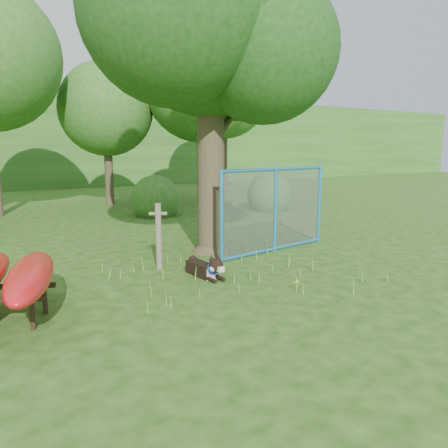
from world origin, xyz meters
TOP-DOWN VIEW (x-y plane):
  - ground at (0.00, 0.00)m, footprint 80.00×80.00m
  - oak_tree at (0.86, 2.99)m, footprint 6.07×5.27m
  - wooden_post at (-0.76, 2.19)m, footprint 0.36×0.22m
  - husky_dog at (-0.24, 1.14)m, footprint 0.35×1.19m
  - fence_section at (2.25, 2.21)m, footprint 3.43×0.62m
  - wildflower_clump at (0.67, -0.43)m, footprint 0.10×0.08m
  - bg_tree_c at (1.50, 13.00)m, footprint 4.00×4.00m
  - bg_tree_d at (5.00, 11.00)m, footprint 4.80×4.80m
  - bg_tree_e at (8.00, 14.00)m, footprint 4.60×4.60m
  - shrub_right at (6.50, 8.00)m, footprint 1.80×1.80m
  - shrub_mid at (2.00, 9.00)m, footprint 1.80×1.80m
  - wooded_hillside at (0.00, 28.00)m, footprint 80.00×12.00m

SIDE VIEW (x-z plane):
  - ground at x=0.00m, z-range 0.00..0.00m
  - shrub_right at x=6.50m, z-range -0.90..0.90m
  - shrub_mid at x=2.00m, z-range -0.90..0.90m
  - wildflower_clump at x=0.67m, z-range 0.06..0.27m
  - husky_dog at x=-0.24m, z-range -0.08..0.45m
  - wooden_post at x=-0.76m, z-range 0.04..1.40m
  - fence_section at x=2.25m, z-range -0.67..2.70m
  - wooded_hillside at x=0.00m, z-range 0.00..6.00m
  - bg_tree_c at x=1.50m, z-range 1.05..7.17m
  - bg_tree_d at x=5.00m, z-range 1.33..8.83m
  - bg_tree_e at x=8.00m, z-range 1.46..9.01m
  - oak_tree at x=0.86m, z-range 1.32..9.20m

